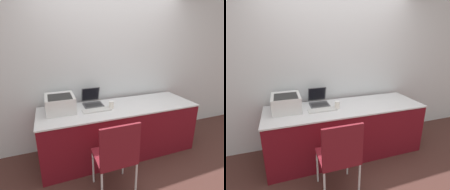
# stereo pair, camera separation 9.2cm
# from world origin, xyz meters

# --- Properties ---
(ground_plane) EXTENTS (14.00, 14.00, 0.00)m
(ground_plane) POSITION_xyz_m (0.00, 0.00, 0.00)
(ground_plane) COLOR #472823
(wall_back) EXTENTS (8.00, 0.05, 2.60)m
(wall_back) POSITION_xyz_m (0.00, 0.85, 1.30)
(wall_back) COLOR silver
(wall_back) RESTS_ON ground_plane
(table) EXTENTS (2.38, 0.77, 0.79)m
(table) POSITION_xyz_m (0.00, 0.37, 0.40)
(table) COLOR maroon
(table) RESTS_ON ground_plane
(printer) EXTENTS (0.39, 0.44, 0.22)m
(printer) POSITION_xyz_m (-0.86, 0.50, 0.91)
(printer) COLOR silver
(printer) RESTS_ON table
(laptop_left) EXTENTS (0.29, 0.35, 0.25)m
(laptop_left) POSITION_xyz_m (-0.37, 0.59, 0.85)
(laptop_left) COLOR #4C4C51
(laptop_left) RESTS_ON table
(external_keyboard) EXTENTS (0.41, 0.14, 0.02)m
(external_keyboard) POSITION_xyz_m (-0.37, 0.32, 0.80)
(external_keyboard) COLOR silver
(external_keyboard) RESTS_ON table
(coffee_cup) EXTENTS (0.08, 0.08, 0.11)m
(coffee_cup) POSITION_xyz_m (-0.15, 0.34, 0.85)
(coffee_cup) COLOR white
(coffee_cup) RESTS_ON table
(chair) EXTENTS (0.44, 0.41, 0.95)m
(chair) POSITION_xyz_m (-0.36, -0.39, 0.56)
(chair) COLOR maroon
(chair) RESTS_ON ground_plane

